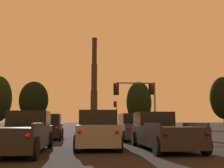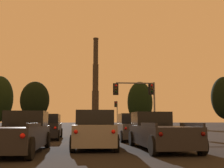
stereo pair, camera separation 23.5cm
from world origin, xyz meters
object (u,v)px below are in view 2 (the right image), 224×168
pickup_truck_left_lane_second (19,133)px  suv_right_lane_front (132,127)px  suv_left_lane_front (47,127)px  suv_center_lane_second (95,130)px  smokestack (95,89)px  pickup_truck_right_lane_second (159,132)px  traffic_light_far_right (117,110)px  traffic_light_overhead_right (140,94)px

pickup_truck_left_lane_second → suv_right_lane_front: (6.11, 6.67, 0.09)m
pickup_truck_left_lane_second → suv_left_lane_front: (-0.06, 8.35, 0.09)m
suv_center_lane_second → smokestack: size_ratio=0.11×
suv_left_lane_front → pickup_truck_right_lane_second: suv_left_lane_front is taller
pickup_truck_right_lane_second → traffic_light_far_right: traffic_light_far_right is taller
suv_left_lane_front → smokestack: (6.95, 117.64, 17.26)m
pickup_truck_left_lane_second → suv_right_lane_front: suv_right_lane_front is taller
suv_right_lane_front → traffic_light_far_right: 36.40m
suv_center_lane_second → suv_left_lane_front: same height
suv_right_lane_front → pickup_truck_right_lane_second: bearing=-86.9°
pickup_truck_left_lane_second → traffic_light_overhead_right: traffic_light_overhead_right is taller
traffic_light_far_right → suv_left_lane_front: bearing=-104.7°
suv_center_lane_second → traffic_light_far_right: traffic_light_far_right is taller
pickup_truck_left_lane_second → suv_right_lane_front: size_ratio=1.13×
suv_right_lane_front → pickup_truck_right_lane_second: (0.32, -5.97, -0.09)m
pickup_truck_left_lane_second → traffic_light_overhead_right: size_ratio=1.02×
traffic_light_far_right → suv_right_lane_front: bearing=-94.6°
pickup_truck_left_lane_second → suv_center_lane_second: size_ratio=1.11×
pickup_truck_left_lane_second → suv_center_lane_second: 3.70m
pickup_truck_left_lane_second → traffic_light_overhead_right: 17.36m
suv_left_lane_front → suv_right_lane_front: 6.39m
pickup_truck_left_lane_second → pickup_truck_right_lane_second: same height
suv_left_lane_front → suv_right_lane_front: bearing=-17.9°
pickup_truck_left_lane_second → suv_left_lane_front: 8.35m
pickup_truck_left_lane_second → smokestack: 127.37m
pickup_truck_right_lane_second → traffic_light_overhead_right: size_ratio=1.03×
suv_right_lane_front → traffic_light_overhead_right: 9.05m
pickup_truck_right_lane_second → smokestack: smokestack is taller
suv_right_lane_front → traffic_light_far_right: bearing=85.4°
pickup_truck_left_lane_second → suv_left_lane_front: suv_left_lane_front is taller
traffic_light_far_right → traffic_light_overhead_right: 28.04m
traffic_light_overhead_right → traffic_light_far_right: bearing=88.8°
pickup_truck_right_lane_second → traffic_light_far_right: size_ratio=0.99×
suv_left_lane_front → suv_right_lane_front: (6.16, -1.68, 0.00)m
traffic_light_overhead_right → smokestack: bearing=90.8°
pickup_truck_left_lane_second → smokestack: size_ratio=0.12×
pickup_truck_left_lane_second → traffic_light_far_right: size_ratio=0.99×
pickup_truck_right_lane_second → traffic_light_far_right: 42.32m
suv_left_lane_front → traffic_light_far_right: traffic_light_far_right is taller
pickup_truck_right_lane_second → traffic_light_overhead_right: bearing=80.7°
suv_right_lane_front → traffic_light_far_right: traffic_light_far_right is taller
pickup_truck_right_lane_second → pickup_truck_left_lane_second: bearing=-175.0°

